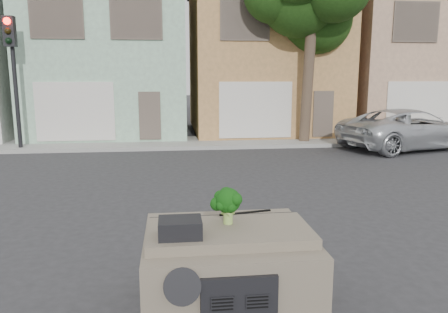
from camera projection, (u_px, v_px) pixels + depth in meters
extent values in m
plane|color=#303033|center=(208.00, 228.00, 8.41)|extent=(120.00, 120.00, 0.00)
cube|color=gray|center=(187.00, 143.00, 18.64)|extent=(40.00, 3.00, 0.15)
cube|color=#99C2A3|center=(112.00, 58.00, 21.47)|extent=(7.20, 8.20, 7.55)
cube|color=#B4844D|center=(261.00, 58.00, 22.35)|extent=(7.20, 8.20, 7.55)
cube|color=tan|center=(399.00, 59.00, 23.24)|extent=(7.20, 8.20, 7.55)
imported|color=silver|center=(408.00, 149.00, 17.53)|extent=(6.28, 4.08, 1.61)
cube|color=black|center=(15.00, 85.00, 16.45)|extent=(0.40, 0.40, 5.10)
cube|color=#1A3A10|center=(309.00, 42.00, 17.80)|extent=(4.40, 4.00, 8.50)
cube|color=#6E6352|center=(228.00, 267.00, 5.38)|extent=(2.00, 1.80, 1.12)
cube|color=black|center=(180.00, 228.00, 4.85)|extent=(0.48, 0.38, 0.20)
cube|color=black|center=(245.00, 213.00, 5.68)|extent=(0.69, 0.15, 0.02)
cube|color=#0C350A|center=(228.00, 205.00, 5.25)|extent=(0.52, 0.52, 0.45)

